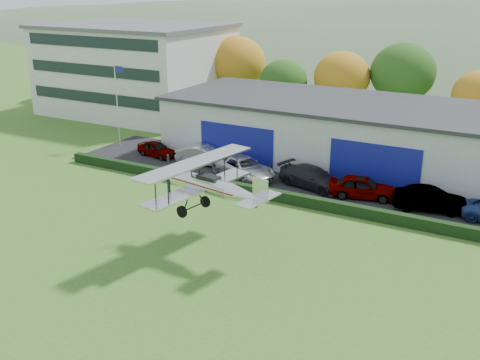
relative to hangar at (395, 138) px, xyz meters
The scene contains 15 objects.
ground 28.55m from the hangar, 100.13° to the right, with size 300.00×300.00×0.00m, color #406520.
apron 7.72m from the hangar, 105.99° to the right, with size 48.00×9.00×0.05m, color black.
hedge 12.16m from the hangar, 99.64° to the right, with size 46.00×0.60×0.80m, color black.
hangar is the anchor object (origin of this frame).
office_block 33.84m from the hangar, 167.99° to the left, with size 20.60×15.60×10.40m.
flagpole 25.68m from the hangar, 166.49° to the right, with size 1.05×0.10×8.00m.
tree_belt 13.63m from the hangar, 108.16° to the left, with size 75.70×13.22×10.12m.
distant_hills 113.51m from the hangar, 94.79° to the left, with size 430.00×196.00×56.00m.
car_0 20.98m from the hangar, 159.77° to the right, with size 1.60×3.99×1.36m, color gray.
car_1 16.28m from the hangar, 153.85° to the right, with size 1.74×5.00×1.65m, color silver.
car_2 13.19m from the hangar, 139.44° to the right, with size 2.74×5.95×1.65m, color silver.
car_3 9.21m from the hangar, 117.39° to the right, with size 2.27×5.58×1.62m, color black.
car_4 8.48m from the hangar, 91.07° to the right, with size 1.96×4.88×1.66m, color gray.
car_5 9.86m from the hangar, 60.57° to the right, with size 1.73×4.97×1.64m, color gray.
biplane 21.47m from the hangar, 104.98° to the right, with size 7.62×8.70×3.24m.
Camera 1 is at (15.49, -18.25, 15.12)m, focal length 41.79 mm.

